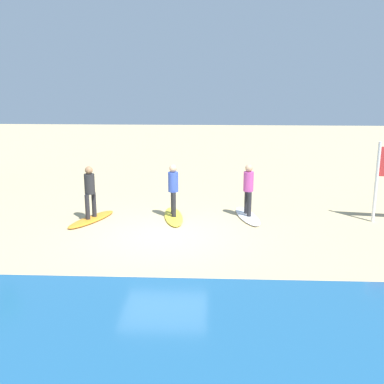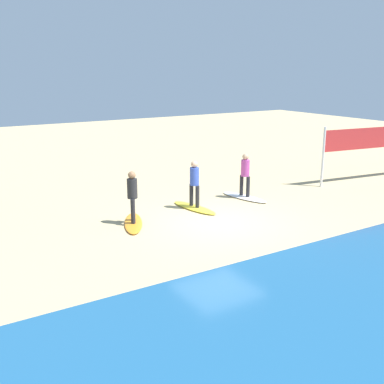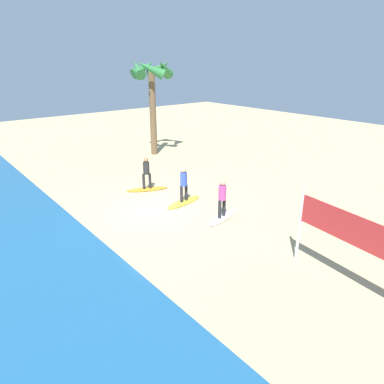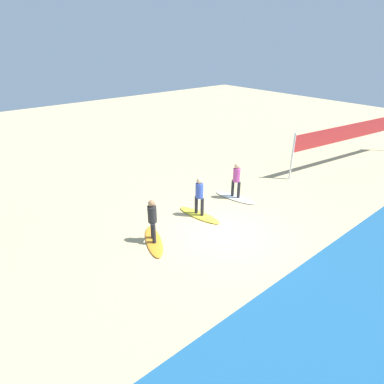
# 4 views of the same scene
# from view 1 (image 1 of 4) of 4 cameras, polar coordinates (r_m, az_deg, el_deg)

# --- Properties ---
(ground_plane) EXTENTS (60.00, 60.00, 0.00)m
(ground_plane) POSITION_cam_1_polar(r_m,az_deg,el_deg) (13.39, -3.46, -5.26)
(ground_plane) COLOR tan
(surfboard_white) EXTENTS (0.97, 2.17, 0.09)m
(surfboard_white) POSITION_cam_1_polar(r_m,az_deg,el_deg) (15.08, 6.78, -2.93)
(surfboard_white) COLOR white
(surfboard_white) RESTS_ON ground
(surfer_white) EXTENTS (0.32, 0.45, 1.64)m
(surfer_white) POSITION_cam_1_polar(r_m,az_deg,el_deg) (14.82, 6.89, 0.74)
(surfer_white) COLOR #232328
(surfer_white) RESTS_ON surfboard_white
(surfboard_yellow) EXTENTS (0.89, 2.16, 0.09)m
(surfboard_yellow) POSITION_cam_1_polar(r_m,az_deg,el_deg) (14.93, -2.27, -3.01)
(surfboard_yellow) COLOR yellow
(surfboard_yellow) RESTS_ON ground
(surfer_yellow) EXTENTS (0.32, 0.46, 1.64)m
(surfer_yellow) POSITION_cam_1_polar(r_m,az_deg,el_deg) (14.67, -2.31, 0.70)
(surfer_yellow) COLOR #232328
(surfer_yellow) RESTS_ON surfboard_yellow
(surfboard_orange) EXTENTS (1.38, 2.14, 0.09)m
(surfboard_orange) POSITION_cam_1_polar(r_m,az_deg,el_deg) (14.99, -12.16, -3.25)
(surfboard_orange) COLOR orange
(surfboard_orange) RESTS_ON ground
(surfer_orange) EXTENTS (0.32, 0.43, 1.64)m
(surfer_orange) POSITION_cam_1_polar(r_m,az_deg,el_deg) (14.73, -12.36, 0.43)
(surfer_orange) COLOR #232328
(surfer_orange) RESTS_ON surfboard_orange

